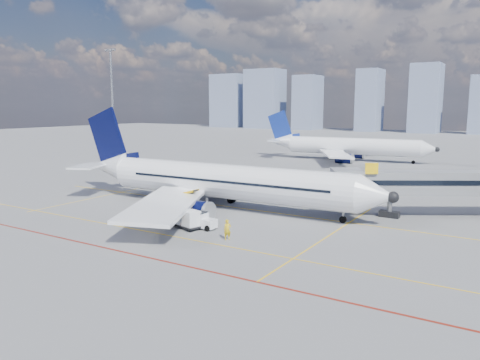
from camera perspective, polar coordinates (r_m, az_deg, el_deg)
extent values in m
plane|color=gray|center=(50.93, -5.00, -5.06)|extent=(420.00, 420.00, 0.00)
cube|color=yellow|center=(57.36, -0.22, -3.41)|extent=(60.00, 0.18, 0.01)
cube|color=yellow|center=(46.42, -9.45, -6.54)|extent=(80.00, 0.15, 0.01)
cube|color=yellow|center=(46.08, 10.76, -6.70)|extent=(0.15, 28.00, 0.01)
cube|color=yellow|center=(69.81, -14.30, -1.45)|extent=(0.15, 30.00, 0.01)
cube|color=maroon|center=(42.29, -14.84, -8.29)|extent=(90.00, 0.25, 0.01)
cube|color=gray|center=(56.83, 23.87, -0.32)|extent=(20.84, 13.93, 2.60)
cube|color=black|center=(56.80, 23.88, -0.12)|extent=(20.52, 13.82, 0.55)
cube|color=gray|center=(53.51, 12.85, -0.30)|extent=(4.49, 4.56, 3.00)
cube|color=black|center=(55.18, 17.74, -3.99)|extent=(2.20, 1.00, 0.70)
cylinder|color=gray|center=(54.90, 17.80, -2.61)|extent=(0.56, 0.56, 2.70)
cube|color=yellow|center=(52.24, 15.75, 1.36)|extent=(1.26, 0.82, 1.20)
cylinder|color=gray|center=(116.12, -15.28, 8.80)|extent=(0.56, 0.56, 25.00)
cube|color=gray|center=(116.83, -15.55, 15.03)|extent=(3.20, 0.40, 0.50)
cube|color=#A8AAAF|center=(117.53, -16.05, 14.97)|extent=(0.60, 0.15, 0.35)
cube|color=#A8AAAF|center=(116.66, -15.64, 15.04)|extent=(0.60, 0.15, 0.35)
cube|color=#A8AAAF|center=(115.79, -15.22, 15.10)|extent=(0.60, 0.15, 0.35)
cube|color=#7784A4|center=(274.36, -1.56, 9.62)|extent=(19.09, 9.45, 30.16)
cube|color=#7784A4|center=(261.64, 3.04, 9.83)|extent=(19.32, 14.60, 31.93)
cube|color=#7784A4|center=(250.37, 8.24, 9.32)|extent=(11.63, 15.24, 27.90)
cube|color=#7784A4|center=(239.23, 15.53, 9.33)|extent=(10.38, 14.35, 29.80)
cube|color=#7784A4|center=(233.30, 21.70, 9.22)|extent=(12.63, 14.76, 31.24)
cylinder|color=white|center=(56.63, -1.60, -0.18)|extent=(32.44, 5.02, 4.20)
cone|color=white|center=(49.67, 16.46, -1.87)|extent=(3.99, 4.30, 4.20)
sphere|color=black|center=(49.34, 18.16, -2.02)|extent=(1.22, 1.22, 1.19)
cone|color=white|center=(68.84, -15.63, 1.63)|extent=(7.00, 4.38, 4.20)
cube|color=black|center=(49.90, 14.93, -1.06)|extent=(1.66, 1.66, 0.49)
cube|color=white|center=(65.90, 1.65, 0.11)|extent=(12.01, 18.58, 0.62)
cube|color=white|center=(50.00, -9.06, -2.88)|extent=(12.72, 18.48, 0.62)
cylinder|color=#070B35|center=(62.64, 1.00, -1.61)|extent=(3.94, 2.58, 2.48)
cylinder|color=#070B35|center=(52.31, -5.72, -3.80)|extent=(3.94, 2.58, 2.48)
cylinder|color=#A8AAAF|center=(61.68, 2.66, -1.79)|extent=(0.44, 2.55, 2.54)
cylinder|color=#A8AAAF|center=(51.16, -3.85, -4.06)|extent=(0.44, 2.55, 2.54)
cube|color=#070B35|center=(68.48, -15.77, 4.72)|extent=(7.40, 0.53, 9.19)
cube|color=#070B35|center=(66.88, -14.12, 2.46)|extent=(6.09, 0.48, 2.32)
cube|color=white|center=(71.51, -13.91, 2.27)|extent=(5.15, 6.79, 0.24)
cube|color=white|center=(66.78, -18.02, 1.63)|extent=(5.37, 6.83, 0.24)
cylinder|color=gray|center=(51.09, 12.46, -4.16)|extent=(0.29, 0.29, 1.80)
cylinder|color=black|center=(51.21, 12.44, -4.73)|extent=(0.77, 0.30, 0.76)
cylinder|color=gray|center=(59.98, -1.06, -2.09)|extent=(0.33, 0.33, 1.60)
cylinder|color=black|center=(60.04, -1.06, -2.37)|extent=(1.02, 0.68, 1.00)
cylinder|color=gray|center=(55.36, -4.07, -3.05)|extent=(0.33, 0.33, 1.60)
cylinder|color=black|center=(55.43, -4.07, -3.35)|extent=(1.02, 0.68, 1.00)
cube|color=black|center=(58.07, -0.07, 0.37)|extent=(26.52, 0.77, 0.28)
cube|color=black|center=(54.55, -2.28, -0.20)|extent=(26.52, 0.77, 0.28)
cylinder|color=white|center=(109.15, 13.59, 4.03)|extent=(29.37, 6.15, 3.79)
cone|color=white|center=(106.57, 22.17, 3.50)|extent=(3.80, 4.06, 3.79)
sphere|color=black|center=(106.47, 22.89, 3.45)|extent=(1.15, 1.15, 1.07)
cone|color=white|center=(114.49, 4.94, 4.74)|extent=(6.51, 4.28, 3.79)
cube|color=black|center=(106.64, 21.51, 3.83)|extent=(1.57, 1.57, 0.44)
cube|color=white|center=(118.06, 13.88, 3.87)|extent=(10.09, 16.81, 0.56)
cube|color=white|center=(101.17, 11.60, 3.12)|extent=(12.14, 16.50, 0.56)
cylinder|color=#070B35|center=(114.93, 13.97, 3.12)|extent=(3.67, 2.51, 2.24)
cylinder|color=#070B35|center=(104.03, 12.55, 2.58)|extent=(3.67, 2.51, 2.24)
cylinder|color=#A8AAAF|center=(114.53, 14.87, 3.07)|extent=(0.53, 2.31, 2.29)
cylinder|color=#A8AAAF|center=(103.59, 13.54, 2.52)|extent=(0.53, 2.31, 2.29)
cube|color=navy|center=(114.29, 4.96, 6.42)|extent=(6.66, 0.85, 8.29)
cube|color=navy|center=(113.57, 6.04, 5.20)|extent=(5.49, 0.74, 2.09)
cube|color=white|center=(117.49, 5.34, 5.01)|extent=(4.41, 6.06, 0.21)
cube|color=white|center=(111.75, 4.15, 4.82)|extent=(5.05, 6.17, 0.21)
cylinder|color=black|center=(112.09, 13.36, 2.72)|extent=(1.05, 0.73, 1.00)
cylinder|color=black|center=(107.21, 12.71, 2.47)|extent=(1.05, 0.73, 1.00)
cylinder|color=black|center=(107.17, 20.37, 2.06)|extent=(0.78, 0.34, 0.76)
cube|color=white|center=(47.77, -4.37, -5.24)|extent=(2.50, 1.43, 0.89)
cube|color=white|center=(47.88, -4.80, -4.39)|extent=(1.16, 1.32, 0.67)
cube|color=black|center=(47.83, -4.81, -4.13)|extent=(1.05, 1.26, 0.39)
cylinder|color=black|center=(47.93, -5.67, -5.59)|extent=(0.63, 0.27, 0.63)
cylinder|color=black|center=(48.85, -4.75, -5.29)|extent=(0.63, 0.27, 0.63)
cylinder|color=black|center=(46.85, -3.97, -5.91)|extent=(0.63, 0.27, 0.63)
cylinder|color=black|center=(47.79, -3.07, -5.60)|extent=(0.63, 0.27, 0.63)
cube|color=black|center=(48.30, -6.63, -5.49)|extent=(3.82, 2.42, 0.18)
cube|color=white|center=(48.78, -7.28, -4.30)|extent=(1.85, 1.81, 1.52)
cube|color=white|center=(47.40, -6.01, -4.68)|extent=(1.85, 1.81, 1.52)
cylinder|color=black|center=(49.03, -8.24, -5.49)|extent=(0.34, 0.21, 0.31)
cylinder|color=black|center=(49.81, -6.95, -5.23)|extent=(0.34, 0.21, 0.31)
cylinder|color=black|center=(46.88, -6.29, -6.13)|extent=(0.34, 0.21, 0.31)
cylinder|color=black|center=(47.69, -4.97, -5.84)|extent=(0.34, 0.21, 0.31)
cube|color=black|center=(57.68, -8.70, -2.94)|extent=(4.70, 1.72, 0.78)
cube|color=black|center=(56.88, -8.05, -1.89)|extent=(6.70, 1.18, 2.06)
cube|color=yellow|center=(57.34, -7.65, -1.80)|extent=(6.72, 0.16, 2.14)
cube|color=yellow|center=(56.42, -8.45, -1.99)|extent=(6.72, 0.16, 2.14)
cylinder|color=black|center=(58.32, -10.53, -3.03)|extent=(0.67, 0.27, 0.67)
cylinder|color=black|center=(59.45, -9.51, -2.77)|extent=(0.67, 0.27, 0.67)
cylinder|color=black|center=(56.00, -7.83, -3.46)|extent=(0.67, 0.27, 0.67)
cylinder|color=black|center=(57.17, -6.83, -3.18)|extent=(0.67, 0.27, 0.67)
imported|color=yellow|center=(43.76, -1.55, -6.07)|extent=(0.81, 0.84, 1.95)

